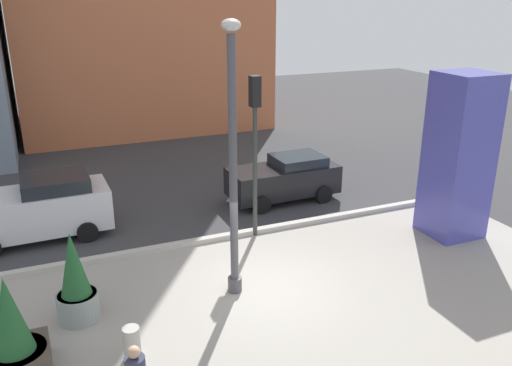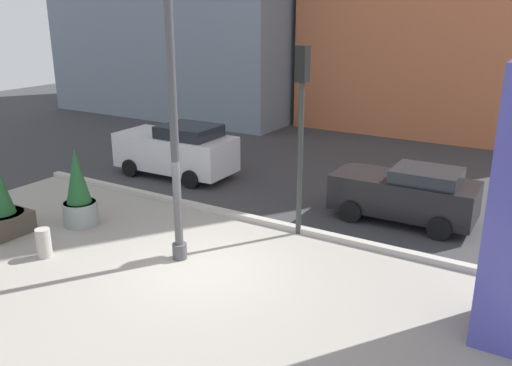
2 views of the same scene
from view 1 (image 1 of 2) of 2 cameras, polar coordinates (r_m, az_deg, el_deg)
ground_plane at (r=17.45m, az=-4.55°, el=-4.89°), size 60.00×60.00×0.00m
plaza_pavement at (r=12.62m, az=4.47°, el=-15.42°), size 18.00×10.00×0.02m
curb_strip at (r=16.66m, az=-3.59°, el=-5.81°), size 18.00×0.24×0.16m
lamp_post at (r=12.59m, az=-2.47°, el=1.37°), size 0.44×0.44×6.75m
art_pillar_blue at (r=17.33m, az=20.93°, el=2.67°), size 1.58×1.58×5.11m
potted_plant_by_pillar at (r=11.84m, az=-24.65°, el=-14.93°), size 1.25×1.25×2.22m
potted_plant_near_left at (r=13.12m, az=-18.82°, el=-10.23°), size 0.97×0.97×2.23m
concrete_bollard at (r=11.83m, az=-13.19°, el=-16.44°), size 0.36×0.36×0.75m
traffic_light_far_side at (r=15.81m, az=-0.12°, el=5.46°), size 0.28×0.42×5.03m
car_curb_east at (r=17.78m, az=-22.39°, el=-2.51°), size 4.46×2.19×1.94m
car_intersection at (r=19.52m, az=3.10°, el=0.53°), size 4.05×1.98×1.65m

